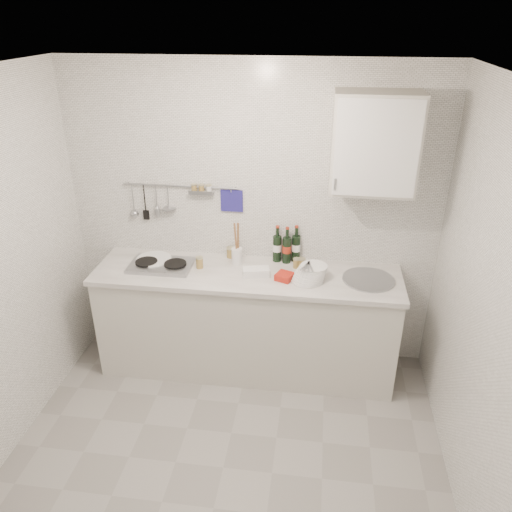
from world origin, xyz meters
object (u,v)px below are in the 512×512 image
(wall_cabinet, at_px, (375,143))
(utensil_crock, at_px, (237,254))
(plate_stack_sink, at_px, (310,273))
(wine_bottles, at_px, (287,244))
(plate_stack_hob, at_px, (153,261))

(wall_cabinet, height_order, utensil_crock, wall_cabinet)
(plate_stack_sink, height_order, wine_bottles, wine_bottles)
(plate_stack_sink, distance_m, utensil_crock, 0.63)
(plate_stack_hob, height_order, wine_bottles, wine_bottles)
(plate_stack_hob, bearing_deg, wine_bottles, 9.56)
(wall_cabinet, bearing_deg, utensil_crock, 178.53)
(wall_cabinet, xyz_separation_m, wine_bottles, (-0.60, 0.12, -0.87))
(wall_cabinet, relative_size, wine_bottles, 2.26)
(plate_stack_hob, distance_m, utensil_crock, 0.70)
(plate_stack_sink, bearing_deg, plate_stack_hob, 175.14)
(plate_stack_hob, bearing_deg, wall_cabinet, 2.09)
(plate_stack_hob, relative_size, wine_bottles, 0.98)
(wall_cabinet, height_order, plate_stack_hob, wall_cabinet)
(wall_cabinet, xyz_separation_m, plate_stack_hob, (-1.69, -0.06, -1.01))
(wall_cabinet, bearing_deg, plate_stack_hob, -177.91)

